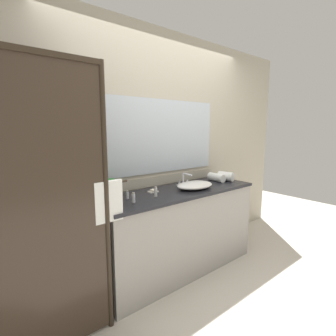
{
  "coord_description": "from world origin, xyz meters",
  "views": [
    {
      "loc": [
        -1.73,
        -1.94,
        1.55
      ],
      "look_at": [
        -0.15,
        0.0,
        1.15
      ],
      "focal_mm": 27.1,
      "sensor_mm": 36.0,
      "label": 1
    }
  ],
  "objects_px": {
    "amenity_bottle_body_wash": "(133,198)",
    "rolled_towel_middle": "(216,177)",
    "sink_basin": "(195,185)",
    "soap_dish": "(153,191)",
    "amenity_bottle_conditioner": "(156,192)",
    "rolled_towel_near_edge": "(226,176)",
    "amenity_bottle_shampoo": "(127,195)",
    "potted_plant": "(111,187)",
    "faucet": "(184,181)"
  },
  "relations": [
    {
      "from": "faucet",
      "to": "rolled_towel_middle",
      "type": "xyz_separation_m",
      "value": [
        0.47,
        -0.08,
        -0.0
      ]
    },
    {
      "from": "potted_plant",
      "to": "soap_dish",
      "type": "height_order",
      "value": "potted_plant"
    },
    {
      "from": "amenity_bottle_body_wash",
      "to": "rolled_towel_near_edge",
      "type": "bearing_deg",
      "value": 3.47
    },
    {
      "from": "soap_dish",
      "to": "rolled_towel_middle",
      "type": "xyz_separation_m",
      "value": [
        0.92,
        -0.05,
        0.03
      ]
    },
    {
      "from": "amenity_bottle_conditioner",
      "to": "amenity_bottle_body_wash",
      "type": "xyz_separation_m",
      "value": [
        -0.27,
        -0.04,
        -0.0
      ]
    },
    {
      "from": "faucet",
      "to": "amenity_bottle_conditioner",
      "type": "distance_m",
      "value": 0.55
    },
    {
      "from": "sink_basin",
      "to": "amenity_bottle_shampoo",
      "type": "height_order",
      "value": "amenity_bottle_shampoo"
    },
    {
      "from": "potted_plant",
      "to": "amenity_bottle_shampoo",
      "type": "relative_size",
      "value": 2.54
    },
    {
      "from": "rolled_towel_near_edge",
      "to": "amenity_bottle_body_wash",
      "type": "bearing_deg",
      "value": -176.53
    },
    {
      "from": "potted_plant",
      "to": "amenity_bottle_conditioner",
      "type": "xyz_separation_m",
      "value": [
        0.39,
        -0.15,
        -0.07
      ]
    },
    {
      "from": "amenity_bottle_conditioner",
      "to": "rolled_towel_middle",
      "type": "relative_size",
      "value": 0.43
    },
    {
      "from": "faucet",
      "to": "amenity_bottle_shampoo",
      "type": "distance_m",
      "value": 0.78
    },
    {
      "from": "sink_basin",
      "to": "amenity_bottle_conditioner",
      "type": "xyz_separation_m",
      "value": [
        -0.52,
        0.0,
        0.01
      ]
    },
    {
      "from": "amenity_bottle_body_wash",
      "to": "rolled_towel_middle",
      "type": "bearing_deg",
      "value": 6.26
    },
    {
      "from": "faucet",
      "to": "rolled_towel_near_edge",
      "type": "xyz_separation_m",
      "value": [
        0.58,
        -0.13,
        0.01
      ]
    },
    {
      "from": "sink_basin",
      "to": "potted_plant",
      "type": "distance_m",
      "value": 0.93
    },
    {
      "from": "faucet",
      "to": "potted_plant",
      "type": "distance_m",
      "value": 0.92
    },
    {
      "from": "amenity_bottle_conditioner",
      "to": "amenity_bottle_shampoo",
      "type": "bearing_deg",
      "value": 159.27
    },
    {
      "from": "faucet",
      "to": "amenity_bottle_body_wash",
      "type": "xyz_separation_m",
      "value": [
        -0.8,
        -0.21,
        -0.01
      ]
    },
    {
      "from": "amenity_bottle_body_wash",
      "to": "rolled_towel_middle",
      "type": "height_order",
      "value": "rolled_towel_middle"
    },
    {
      "from": "faucet",
      "to": "potted_plant",
      "type": "bearing_deg",
      "value": -178.5
    },
    {
      "from": "amenity_bottle_body_wash",
      "to": "rolled_towel_near_edge",
      "type": "height_order",
      "value": "rolled_towel_near_edge"
    },
    {
      "from": "faucet",
      "to": "sink_basin",
      "type": "bearing_deg",
      "value": -90.0
    },
    {
      "from": "amenity_bottle_conditioner",
      "to": "rolled_towel_near_edge",
      "type": "distance_m",
      "value": 1.1
    },
    {
      "from": "rolled_towel_middle",
      "to": "amenity_bottle_shampoo",
      "type": "bearing_deg",
      "value": 179.91
    },
    {
      "from": "amenity_bottle_conditioner",
      "to": "rolled_towel_middle",
      "type": "xyz_separation_m",
      "value": [
        0.99,
        0.09,
        0.0
      ]
    },
    {
      "from": "sink_basin",
      "to": "rolled_towel_middle",
      "type": "height_order",
      "value": "rolled_towel_middle"
    },
    {
      "from": "sink_basin",
      "to": "amenity_bottle_conditioner",
      "type": "relative_size",
      "value": 4.61
    },
    {
      "from": "rolled_towel_near_edge",
      "to": "sink_basin",
      "type": "bearing_deg",
      "value": -176.05
    },
    {
      "from": "amenity_bottle_shampoo",
      "to": "amenity_bottle_body_wash",
      "type": "relative_size",
      "value": 0.87
    },
    {
      "from": "potted_plant",
      "to": "amenity_bottle_conditioner",
      "type": "height_order",
      "value": "potted_plant"
    },
    {
      "from": "amenity_bottle_conditioner",
      "to": "amenity_bottle_shampoo",
      "type": "xyz_separation_m",
      "value": [
        -0.25,
        0.1,
        -0.01
      ]
    },
    {
      "from": "amenity_bottle_conditioner",
      "to": "amenity_bottle_body_wash",
      "type": "relative_size",
      "value": 1.05
    },
    {
      "from": "rolled_towel_middle",
      "to": "potted_plant",
      "type": "bearing_deg",
      "value": 177.83
    },
    {
      "from": "sink_basin",
      "to": "soap_dish",
      "type": "relative_size",
      "value": 4.39
    },
    {
      "from": "sink_basin",
      "to": "soap_dish",
      "type": "bearing_deg",
      "value": 161.7
    },
    {
      "from": "amenity_bottle_body_wash",
      "to": "rolled_towel_near_edge",
      "type": "distance_m",
      "value": 1.38
    },
    {
      "from": "soap_dish",
      "to": "amenity_bottle_shampoo",
      "type": "bearing_deg",
      "value": -170.9
    },
    {
      "from": "sink_basin",
      "to": "amenity_bottle_body_wash",
      "type": "bearing_deg",
      "value": -176.88
    },
    {
      "from": "rolled_towel_near_edge",
      "to": "amenity_bottle_shampoo",
      "type": "bearing_deg",
      "value": 177.58
    },
    {
      "from": "soap_dish",
      "to": "sink_basin",
      "type": "bearing_deg",
      "value": -18.3
    },
    {
      "from": "sink_basin",
      "to": "amenity_bottle_body_wash",
      "type": "distance_m",
      "value": 0.8
    },
    {
      "from": "soap_dish",
      "to": "amenity_bottle_body_wash",
      "type": "xyz_separation_m",
      "value": [
        -0.35,
        -0.19,
        0.03
      ]
    },
    {
      "from": "amenity_bottle_shampoo",
      "to": "rolled_towel_near_edge",
      "type": "xyz_separation_m",
      "value": [
        1.35,
        -0.06,
        0.02
      ]
    },
    {
      "from": "soap_dish",
      "to": "faucet",
      "type": "bearing_deg",
      "value": 2.79
    },
    {
      "from": "faucet",
      "to": "amenity_bottle_conditioner",
      "type": "bearing_deg",
      "value": -162.05
    },
    {
      "from": "amenity_bottle_shampoo",
      "to": "rolled_towel_near_edge",
      "type": "height_order",
      "value": "rolled_towel_near_edge"
    },
    {
      "from": "amenity_bottle_shampoo",
      "to": "rolled_towel_middle",
      "type": "distance_m",
      "value": 1.24
    },
    {
      "from": "sink_basin",
      "to": "amenity_bottle_shampoo",
      "type": "relative_size",
      "value": 5.58
    },
    {
      "from": "amenity_bottle_conditioner",
      "to": "amenity_bottle_shampoo",
      "type": "distance_m",
      "value": 0.27
    }
  ]
}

